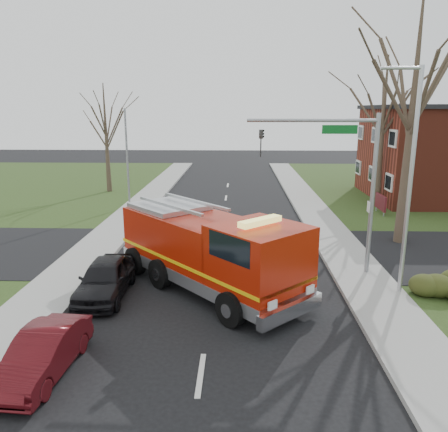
{
  "coord_description": "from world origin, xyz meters",
  "views": [
    {
      "loc": [
        0.97,
        -16.32,
        6.93
      ],
      "look_at": [
        0.31,
        3.79,
        2.0
      ],
      "focal_mm": 35.0,
      "sensor_mm": 36.0,
      "label": 1
    }
  ],
  "objects_px": {
    "parked_car_maroon": "(105,278)",
    "parked_car_gray": "(43,353)",
    "traffic_signal_mast": "(343,166)",
    "fire_engine": "(210,252)"
  },
  "relations": [
    {
      "from": "fire_engine",
      "to": "parked_car_gray",
      "type": "xyz_separation_m",
      "value": [
        -4.12,
        -5.81,
        -0.93
      ]
    },
    {
      "from": "traffic_signal_mast",
      "to": "parked_car_gray",
      "type": "height_order",
      "value": "traffic_signal_mast"
    },
    {
      "from": "parked_car_maroon",
      "to": "parked_car_gray",
      "type": "xyz_separation_m",
      "value": [
        -0.17,
        -5.08,
        -0.1
      ]
    },
    {
      "from": "fire_engine",
      "to": "parked_car_gray",
      "type": "relative_size",
      "value": 2.19
    },
    {
      "from": "fire_engine",
      "to": "parked_car_maroon",
      "type": "height_order",
      "value": "fire_engine"
    },
    {
      "from": "parked_car_maroon",
      "to": "parked_car_gray",
      "type": "height_order",
      "value": "parked_car_maroon"
    },
    {
      "from": "parked_car_gray",
      "to": "parked_car_maroon",
      "type": "bearing_deg",
      "value": 92.04
    },
    {
      "from": "fire_engine",
      "to": "traffic_signal_mast",
      "type": "bearing_deg",
      "value": -24.34
    },
    {
      "from": "traffic_signal_mast",
      "to": "parked_car_maroon",
      "type": "height_order",
      "value": "traffic_signal_mast"
    },
    {
      "from": "parked_car_maroon",
      "to": "fire_engine",
      "type": "bearing_deg",
      "value": 9.23
    }
  ]
}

